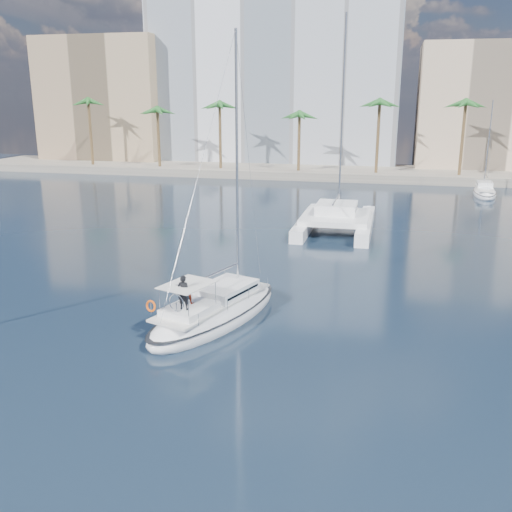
# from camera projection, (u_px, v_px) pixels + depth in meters

# --- Properties ---
(ground) EXTENTS (160.00, 160.00, 0.00)m
(ground) POSITION_uv_depth(u_px,v_px,m) (233.00, 317.00, 32.25)
(ground) COLOR black
(ground) RESTS_ON ground
(quay) EXTENTS (120.00, 14.00, 1.20)m
(quay) POSITION_uv_depth(u_px,v_px,m) (336.00, 172.00, 89.28)
(quay) COLOR gray
(quay) RESTS_ON ground
(building_modern) EXTENTS (42.00, 16.00, 28.00)m
(building_modern) POSITION_uv_depth(u_px,v_px,m) (277.00, 85.00, 99.53)
(building_modern) COLOR silver
(building_modern) RESTS_ON ground
(building_tan_left) EXTENTS (22.00, 14.00, 22.00)m
(building_tan_left) POSITION_uv_depth(u_px,v_px,m) (110.00, 102.00, 103.16)
(building_tan_left) COLOR tan
(building_tan_left) RESTS_ON ground
(building_beige) EXTENTS (20.00, 14.00, 20.00)m
(building_beige) POSITION_uv_depth(u_px,v_px,m) (483.00, 110.00, 90.36)
(building_beige) COLOR #CDB193
(building_beige) RESTS_ON ground
(palm_left) EXTENTS (3.60, 3.60, 12.30)m
(palm_left) POSITION_uv_depth(u_px,v_px,m) (121.00, 108.00, 90.35)
(palm_left) COLOR brown
(palm_left) RESTS_ON ground
(palm_centre) EXTENTS (3.60, 3.60, 12.30)m
(palm_centre) POSITION_uv_depth(u_px,v_px,m) (336.00, 109.00, 82.91)
(palm_centre) COLOR brown
(palm_centre) RESTS_ON ground
(main_sloop) EXTENTS (6.76, 11.49, 16.25)m
(main_sloop) POSITION_uv_depth(u_px,v_px,m) (215.00, 312.00, 31.65)
(main_sloop) COLOR white
(main_sloop) RESTS_ON ground
(catamaran) EXTENTS (6.70, 13.32, 19.22)m
(catamaran) POSITION_uv_depth(u_px,v_px,m) (336.00, 217.00, 53.14)
(catamaran) COLOR white
(catamaran) RESTS_ON ground
(seagull) EXTENTS (1.01, 0.43, 0.19)m
(seagull) POSITION_uv_depth(u_px,v_px,m) (195.00, 297.00, 33.76)
(seagull) COLOR silver
(seagull) RESTS_ON ground
(moored_yacht_a) EXTENTS (3.37, 9.52, 11.90)m
(moored_yacht_a) POSITION_uv_depth(u_px,v_px,m) (484.00, 195.00, 71.94)
(moored_yacht_a) COLOR white
(moored_yacht_a) RESTS_ON ground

